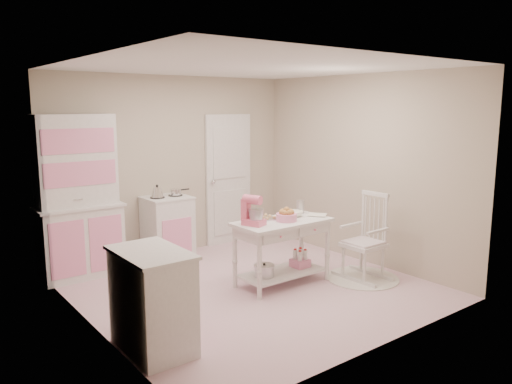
{
  "coord_description": "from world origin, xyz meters",
  "views": [
    {
      "loc": [
        -3.46,
        -4.58,
        2.17
      ],
      "look_at": [
        0.36,
        0.39,
        1.08
      ],
      "focal_mm": 35.0,
      "sensor_mm": 36.0,
      "label": 1
    }
  ],
  "objects_px": {
    "hutch": "(78,197)",
    "bread_basket": "(286,217)",
    "work_table": "(282,252)",
    "base_cabinet": "(153,301)",
    "stove": "(168,228)",
    "rocking_chair": "(364,236)",
    "stand_mixer": "(254,211)"
  },
  "relations": [
    {
      "from": "base_cabinet",
      "to": "stand_mixer",
      "type": "height_order",
      "value": "stand_mixer"
    },
    {
      "from": "stove",
      "to": "work_table",
      "type": "bearing_deg",
      "value": -69.01
    },
    {
      "from": "hutch",
      "to": "work_table",
      "type": "distance_m",
      "value": 2.65
    },
    {
      "from": "base_cabinet",
      "to": "work_table",
      "type": "bearing_deg",
      "value": 16.12
    },
    {
      "from": "bread_basket",
      "to": "base_cabinet",
      "type": "bearing_deg",
      "value": -165.34
    },
    {
      "from": "stand_mixer",
      "to": "bread_basket",
      "type": "relative_size",
      "value": 1.36
    },
    {
      "from": "stove",
      "to": "base_cabinet",
      "type": "distance_m",
      "value": 2.67
    },
    {
      "from": "stove",
      "to": "rocking_chair",
      "type": "distance_m",
      "value": 2.72
    },
    {
      "from": "hutch",
      "to": "bread_basket",
      "type": "distance_m",
      "value": 2.62
    },
    {
      "from": "hutch",
      "to": "stove",
      "type": "bearing_deg",
      "value": -2.39
    },
    {
      "from": "hutch",
      "to": "stand_mixer",
      "type": "xyz_separation_m",
      "value": [
        1.44,
        -1.75,
        -0.07
      ]
    },
    {
      "from": "hutch",
      "to": "work_table",
      "type": "relative_size",
      "value": 1.73
    },
    {
      "from": "work_table",
      "to": "bread_basket",
      "type": "bearing_deg",
      "value": -68.2
    },
    {
      "from": "base_cabinet",
      "to": "work_table",
      "type": "relative_size",
      "value": 0.77
    },
    {
      "from": "base_cabinet",
      "to": "stand_mixer",
      "type": "distance_m",
      "value": 1.78
    },
    {
      "from": "rocking_chair",
      "to": "bread_basket",
      "type": "bearing_deg",
      "value": 152.99
    },
    {
      "from": "hutch",
      "to": "base_cabinet",
      "type": "relative_size",
      "value": 2.26
    },
    {
      "from": "stand_mixer",
      "to": "stove",
      "type": "bearing_deg",
      "value": 77.06
    },
    {
      "from": "stand_mixer",
      "to": "bread_basket",
      "type": "distance_m",
      "value": 0.46
    },
    {
      "from": "hutch",
      "to": "work_table",
      "type": "height_order",
      "value": "hutch"
    },
    {
      "from": "work_table",
      "to": "bread_basket",
      "type": "relative_size",
      "value": 4.8
    },
    {
      "from": "hutch",
      "to": "stove",
      "type": "distance_m",
      "value": 1.33
    },
    {
      "from": "work_table",
      "to": "hutch",
      "type": "bearing_deg",
      "value": 136.42
    },
    {
      "from": "base_cabinet",
      "to": "stand_mixer",
      "type": "xyz_separation_m",
      "value": [
        1.59,
        0.6,
        0.51
      ]
    },
    {
      "from": "stove",
      "to": "work_table",
      "type": "relative_size",
      "value": 0.77
    },
    {
      "from": "rocking_chair",
      "to": "stand_mixer",
      "type": "distance_m",
      "value": 1.5
    },
    {
      "from": "work_table",
      "to": "stand_mixer",
      "type": "relative_size",
      "value": 3.53
    },
    {
      "from": "rocking_chair",
      "to": "base_cabinet",
      "type": "bearing_deg",
      "value": -179.84
    },
    {
      "from": "work_table",
      "to": "bread_basket",
      "type": "xyz_separation_m",
      "value": [
        0.02,
        -0.05,
        0.45
      ]
    },
    {
      "from": "stove",
      "to": "base_cabinet",
      "type": "relative_size",
      "value": 1.0
    },
    {
      "from": "stove",
      "to": "rocking_chair",
      "type": "xyz_separation_m",
      "value": [
        1.59,
        -2.2,
        0.09
      ]
    },
    {
      "from": "stove",
      "to": "bread_basket",
      "type": "xyz_separation_m",
      "value": [
        0.68,
        -1.77,
        0.39
      ]
    }
  ]
}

